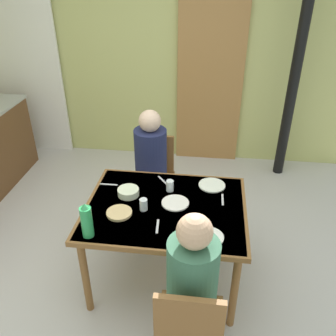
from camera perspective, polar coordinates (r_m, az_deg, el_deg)
ground_plane at (r=3.25m, az=-6.53°, el=-16.43°), size 5.94×5.94×0.00m
wall_back at (r=4.56m, az=-0.85°, el=18.74°), size 4.75×0.10×2.86m
door_wooden at (r=4.55m, az=6.65°, el=12.91°), size 0.80×0.05×2.00m
stove_pipe_column at (r=4.27m, az=20.00°, el=16.18°), size 0.12×0.12×2.86m
curtain_panel at (r=5.06m, az=-21.67°, el=15.24°), size 0.90×0.03×2.40m
dining_table at (r=2.78m, az=-0.40°, el=-7.34°), size 1.22×0.96×0.74m
chair_near_diner at (r=2.30m, az=3.40°, el=-23.89°), size 0.40×0.40×0.87m
chair_far_diner at (r=3.58m, az=-2.33°, el=-0.93°), size 0.40×0.40×0.87m
person_near_diner at (r=2.17m, az=3.93°, el=-16.60°), size 0.30×0.37×0.77m
person_far_diner at (r=3.32m, az=-2.81°, el=2.02°), size 0.30×0.37×0.77m
water_bottle_green_near at (r=2.46m, az=-12.81°, el=-8.21°), size 0.08×0.08×0.26m
serving_bowl_center at (r=2.86m, az=-6.33°, el=-3.82°), size 0.17×0.17×0.05m
dinner_plate_near_left at (r=2.98m, az=7.00°, el=-2.72°), size 0.22×0.22×0.01m
dinner_plate_near_right at (r=2.76m, az=1.16°, el=-5.57°), size 0.21×0.21×0.01m
dinner_plate_far_center at (r=2.47m, az=6.51°, el=-10.85°), size 0.20×0.20×0.01m
drinking_glass_by_near_diner at (r=2.68m, az=-3.92°, el=-5.82°), size 0.06×0.06×0.09m
drinking_glass_by_far_diner at (r=2.88m, az=0.30°, el=-2.84°), size 0.06×0.06×0.09m
bread_plate_sliced at (r=2.68m, az=-7.77°, el=-7.07°), size 0.19×0.19×0.02m
cutlery_knife_near at (r=2.55m, az=-1.68°, el=-9.26°), size 0.03×0.15×0.00m
cutlery_fork_near at (r=2.83m, az=8.68°, el=-4.97°), size 0.02×0.15×0.00m
cutlery_knife_far at (r=3.02m, az=-9.41°, el=-2.60°), size 0.15×0.02×0.00m
cutlery_fork_far at (r=3.03m, az=-0.83°, el=-1.99°), size 0.10×0.13×0.00m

